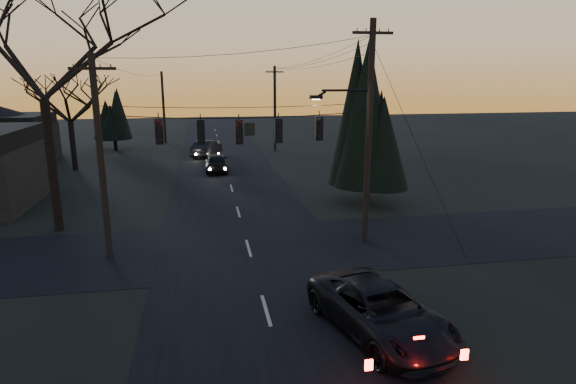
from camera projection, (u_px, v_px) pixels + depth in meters
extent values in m
cube|color=black|center=(234.00, 195.00, 31.35)|extent=(8.00, 120.00, 0.02)
cube|color=black|center=(249.00, 248.00, 21.79)|extent=(60.00, 7.00, 0.02)
cylinder|color=black|center=(240.00, 113.00, 20.29)|extent=(11.50, 0.04, 0.04)
cylinder|color=black|center=(52.00, 167.00, 23.53)|extent=(0.44, 0.44, 6.55)
cylinder|color=black|center=(367.00, 190.00, 29.26)|extent=(0.36, 0.36, 1.60)
cone|color=black|center=(370.00, 122.00, 28.28)|extent=(4.01, 4.01, 7.45)
cylinder|color=black|center=(73.00, 146.00, 39.21)|extent=(0.44, 0.44, 3.93)
cylinder|color=black|center=(115.00, 142.00, 49.79)|extent=(0.36, 0.36, 1.60)
cone|color=black|center=(113.00, 116.00, 49.15)|extent=(3.83, 3.83, 4.62)
imported|color=black|center=(380.00, 311.00, 14.46)|extent=(3.81, 5.92, 1.52)
imported|color=black|center=(216.00, 162.00, 38.89)|extent=(1.79, 4.44, 1.51)
imported|color=black|center=(207.00, 148.00, 46.02)|extent=(3.18, 5.00, 1.56)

